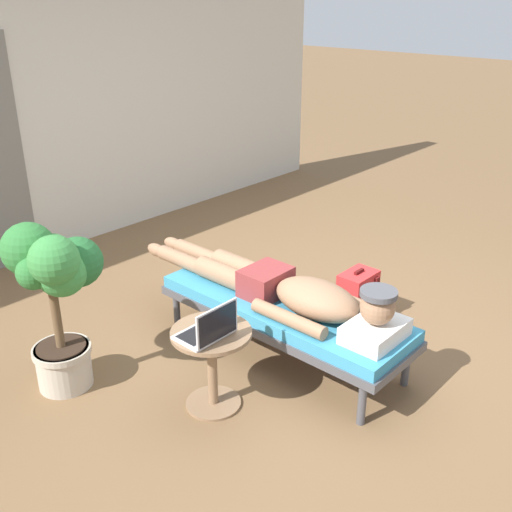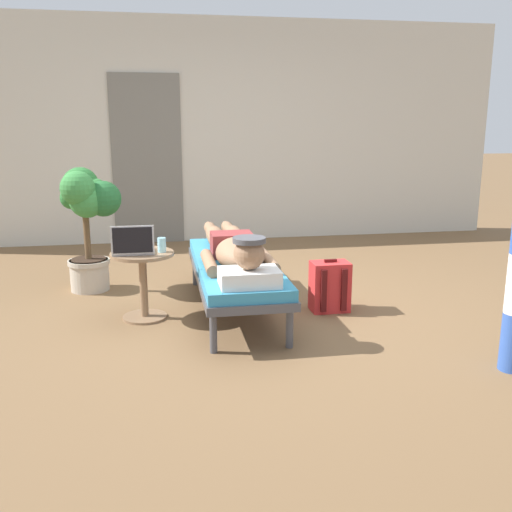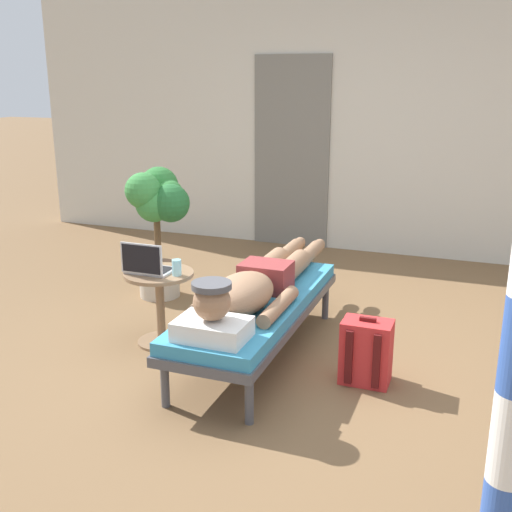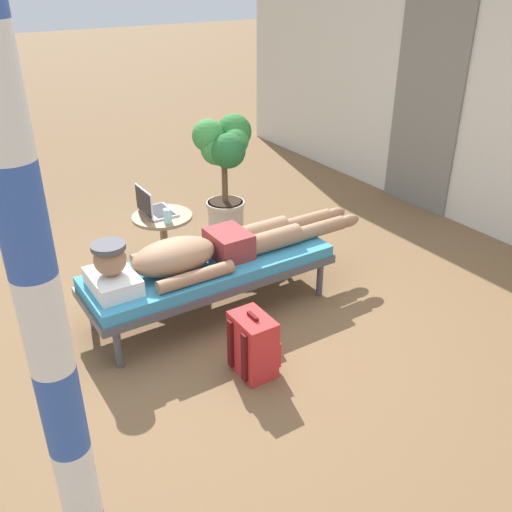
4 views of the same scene
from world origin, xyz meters
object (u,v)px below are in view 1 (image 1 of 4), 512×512
object	(u,v)px
person_reclining	(288,290)
potted_plant	(55,284)
side_table	(212,355)
drink_glass	(230,314)
lounge_chair	(283,311)
laptop	(209,329)
backpack	(357,297)

from	to	relation	value
person_reclining	potted_plant	xyz separation A→B (m)	(-1.18, 0.85, 0.20)
side_table	drink_glass	bearing A→B (deg)	-4.81
lounge_chair	laptop	world-z (taller)	laptop
drink_glass	lounge_chair	bearing A→B (deg)	5.34
lounge_chair	person_reclining	xyz separation A→B (m)	(0.00, -0.04, 0.17)
backpack	potted_plant	xyz separation A→B (m)	(-1.93, 0.92, 0.53)
lounge_chair	person_reclining	bearing A→B (deg)	-90.00
side_table	laptop	world-z (taller)	laptop
lounge_chair	side_table	xyz separation A→B (m)	(-0.71, -0.04, 0.01)
laptop	lounge_chair	bearing A→B (deg)	6.74
person_reclining	drink_glass	bearing A→B (deg)	-178.85
lounge_chair	side_table	bearing A→B (deg)	-176.79
person_reclining	backpack	xyz separation A→B (m)	(0.75, -0.07, -0.32)
laptop	backpack	xyz separation A→B (m)	(1.52, -0.02, -0.39)
laptop	drink_glass	size ratio (longest dim) A/B	2.81
person_reclining	side_table	size ratio (longest dim) A/B	4.15
backpack	person_reclining	bearing A→B (deg)	174.80
person_reclining	laptop	xyz separation A→B (m)	(-0.77, -0.05, 0.06)
backpack	side_table	bearing A→B (deg)	177.27
lounge_chair	side_table	distance (m)	0.71
lounge_chair	backpack	size ratio (longest dim) A/B	4.30
side_table	drink_glass	world-z (taller)	drink_glass
person_reclining	backpack	world-z (taller)	person_reclining
lounge_chair	person_reclining	world-z (taller)	person_reclining
drink_glass	backpack	world-z (taller)	drink_glass
side_table	laptop	bearing A→B (deg)	-139.48
lounge_chair	drink_glass	xyz separation A→B (m)	(-0.56, -0.05, 0.23)
potted_plant	side_table	bearing A→B (deg)	-60.86
backpack	drink_glass	bearing A→B (deg)	177.51
drink_glass	person_reclining	bearing A→B (deg)	1.15
lounge_chair	potted_plant	distance (m)	1.48
drink_glass	backpack	bearing A→B (deg)	-2.49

